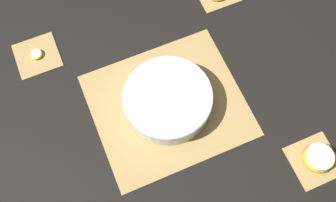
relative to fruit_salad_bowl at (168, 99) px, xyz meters
name	(u,v)px	position (x,y,z in m)	size (l,w,h in m)	color
ground_plane	(168,105)	(0.00, 0.00, -0.04)	(6.00, 6.00, 0.00)	black
bamboo_mat_center	(168,105)	(0.00, 0.00, -0.04)	(0.42, 0.37, 0.01)	tan
coaster_mat_near_right	(37,55)	(0.30, -0.30, -0.04)	(0.13, 0.13, 0.01)	tan
coaster_mat_far_left	(314,161)	(-0.30, 0.30, -0.04)	(0.13, 0.13, 0.01)	tan
fruit_salad_bowl	(168,99)	(0.00, 0.00, 0.00)	(0.25, 0.25, 0.07)	silver
apple_half	(318,158)	(-0.30, 0.30, -0.02)	(0.08, 0.08, 0.04)	gold
banana_coin_single	(36,54)	(0.30, -0.30, -0.03)	(0.04, 0.04, 0.01)	#F7EFC6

